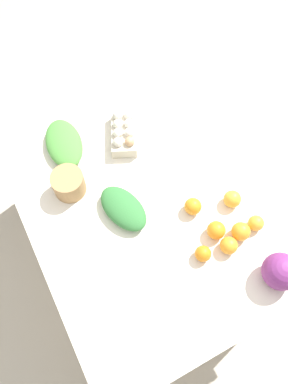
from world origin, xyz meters
name	(u,v)px	position (x,y,z in m)	size (l,w,h in m)	color
ground_plane	(144,245)	(0.00, 0.00, 0.00)	(8.00, 8.00, 0.00)	#B2A899
dining_table	(144,202)	(0.00, 0.00, 0.63)	(1.38, 1.02, 0.71)	silver
cabbage_purple	(281,271)	(0.55, 0.29, 0.78)	(0.14, 0.14, 0.14)	#7A2D75
egg_carton	(124,132)	(-0.30, 0.05, 0.76)	(0.25, 0.20, 0.09)	beige
paper_bag	(69,184)	(-0.17, -0.27, 0.77)	(0.14, 0.14, 0.11)	#A87F51
greens_bunch_scallion	(64,143)	(-0.38, -0.21, 0.74)	(0.27, 0.16, 0.06)	#4C933D
greens_bunch_beet_tops	(123,208)	(0.03, -0.11, 0.75)	(0.24, 0.14, 0.07)	#337538
orange_0	(216,230)	(0.29, 0.18, 0.75)	(0.08, 0.08, 0.08)	orange
orange_1	(241,231)	(0.35, 0.26, 0.75)	(0.08, 0.08, 0.08)	orange
orange_2	(229,245)	(0.37, 0.19, 0.75)	(0.07, 0.07, 0.07)	orange
orange_3	(193,206)	(0.16, 0.15, 0.75)	(0.07, 0.07, 0.07)	orange
orange_4	(232,199)	(0.21, 0.31, 0.75)	(0.07, 0.07, 0.07)	#F9A833
orange_5	(203,254)	(0.35, 0.08, 0.75)	(0.07, 0.07, 0.07)	orange
orange_6	(256,223)	(0.34, 0.34, 0.75)	(0.06, 0.06, 0.06)	#F9A833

